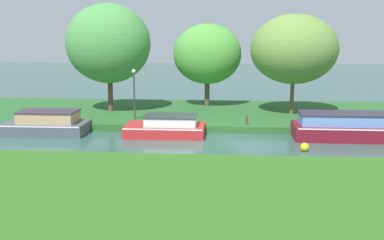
% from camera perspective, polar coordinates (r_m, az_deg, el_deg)
% --- Properties ---
extents(ground_plane, '(120.00, 120.00, 0.00)m').
position_cam_1_polar(ground_plane, '(24.04, 2.11, -2.68)').
color(ground_plane, '#31544D').
extents(riverbank_far, '(72.00, 10.00, 0.40)m').
position_cam_1_polar(riverbank_far, '(30.85, 2.69, 0.73)').
color(riverbank_far, '#285B28').
rests_on(riverbank_far, ground_plane).
extents(riverbank_near, '(72.00, 10.00, 0.40)m').
position_cam_1_polar(riverbank_near, '(15.38, 0.60, -9.85)').
color(riverbank_near, '#2E611D').
rests_on(riverbank_near, ground_plane).
extents(slate_barge, '(4.65, 2.26, 1.31)m').
position_cam_1_polar(slate_barge, '(27.05, -17.56, -0.45)').
color(slate_barge, '#484C56').
rests_on(slate_barge, ground_plane).
extents(maroon_narrowboat, '(8.54, 2.34, 1.42)m').
position_cam_1_polar(maroon_narrowboat, '(26.17, 21.32, -0.91)').
color(maroon_narrowboat, maroon).
rests_on(maroon_narrowboat, ground_plane).
extents(red_cruiser, '(4.34, 2.28, 1.15)m').
position_cam_1_polar(red_cruiser, '(25.31, -3.15, -0.87)').
color(red_cruiser, '#B52425').
rests_on(red_cruiser, ground_plane).
extents(willow_tree_left, '(5.55, 4.51, 7.07)m').
position_cam_1_polar(willow_tree_left, '(30.81, -10.36, 9.31)').
color(willow_tree_left, brown).
rests_on(willow_tree_left, riverbank_far).
extents(willow_tree_centre, '(4.78, 3.51, 5.80)m').
position_cam_1_polar(willow_tree_centre, '(32.49, 1.90, 8.16)').
color(willow_tree_centre, brown).
rests_on(willow_tree_centre, riverbank_far).
extents(willow_tree_right, '(5.50, 4.74, 6.35)m').
position_cam_1_polar(willow_tree_right, '(30.00, 12.54, 8.57)').
color(willow_tree_right, brown).
rests_on(willow_tree_right, riverbank_far).
extents(lamp_post, '(0.24, 0.24, 3.03)m').
position_cam_1_polar(lamp_post, '(27.96, -7.19, 3.95)').
color(lamp_post, '#333338').
rests_on(lamp_post, riverbank_far).
extents(mooring_post_near, '(0.13, 0.13, 0.51)m').
position_cam_1_polar(mooring_post_near, '(26.50, 6.77, -0.03)').
color(mooring_post_near, '#4F362F').
rests_on(mooring_post_near, riverbank_far).
extents(mooring_post_far, '(0.12, 0.12, 0.62)m').
position_cam_1_polar(mooring_post_far, '(26.87, -5.42, 0.28)').
color(mooring_post_far, '#464020').
rests_on(mooring_post_far, riverbank_far).
extents(channel_buoy, '(0.41, 0.41, 0.41)m').
position_cam_1_polar(channel_buoy, '(22.70, 13.80, -3.28)').
color(channel_buoy, yellow).
rests_on(channel_buoy, ground_plane).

